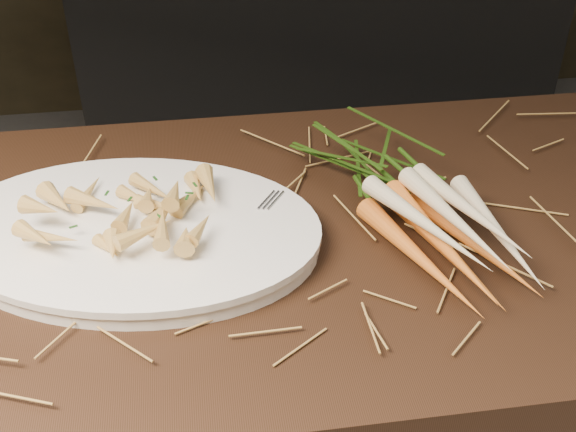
% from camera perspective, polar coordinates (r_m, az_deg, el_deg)
% --- Properties ---
extents(main_counter, '(2.40, 0.70, 0.90)m').
position_cam_1_polar(main_counter, '(1.36, 3.70, -16.03)').
color(main_counter, black).
rests_on(main_counter, ground).
extents(back_counter, '(1.82, 0.62, 0.84)m').
position_cam_1_polar(back_counter, '(2.95, 2.23, 14.07)').
color(back_counter, black).
rests_on(back_counter, ground).
extents(straw_bedding, '(1.40, 0.60, 0.02)m').
position_cam_1_polar(straw_bedding, '(1.04, 4.66, -0.19)').
color(straw_bedding, olive).
rests_on(straw_bedding, main_counter).
extents(root_veg_bunch, '(0.27, 0.49, 0.09)m').
position_cam_1_polar(root_veg_bunch, '(1.06, 8.57, 2.60)').
color(root_veg_bunch, '#CF5D1E').
rests_on(root_veg_bunch, main_counter).
extents(serving_platter, '(0.57, 0.45, 0.03)m').
position_cam_1_polar(serving_platter, '(1.02, -12.04, -1.54)').
color(serving_platter, white).
rests_on(serving_platter, main_counter).
extents(roasted_veg_heap, '(0.28, 0.23, 0.06)m').
position_cam_1_polar(roasted_veg_heap, '(0.99, -12.34, 0.39)').
color(roasted_veg_heap, '#C08646').
rests_on(roasted_veg_heap, serving_platter).
extents(serving_fork, '(0.12, 0.17, 0.00)m').
position_cam_1_polar(serving_fork, '(0.95, -2.01, -2.24)').
color(serving_fork, silver).
rests_on(serving_fork, serving_platter).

